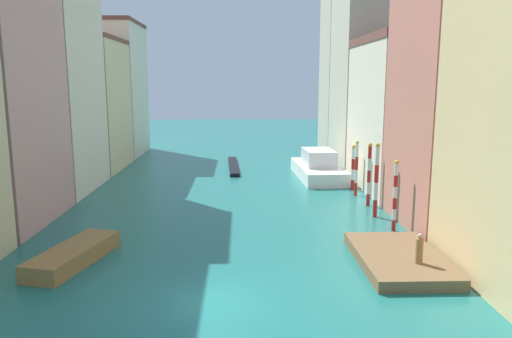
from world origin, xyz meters
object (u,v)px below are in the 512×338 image
at_px(mooring_pole_2, 369,174).
at_px(mooring_pole_4, 353,167).
at_px(mooring_pole_3, 356,168).
at_px(gondola_black, 233,166).
at_px(vaporetto_white, 318,168).
at_px(person_on_dock, 419,249).
at_px(motorboat_0, 74,255).
at_px(mooring_pole_0, 395,195).
at_px(mooring_pole_1, 376,180).
at_px(waterfront_dock, 399,259).

relative_size(mooring_pole_2, mooring_pole_4, 1.21).
xyz_separation_m(mooring_pole_3, gondola_black, (-10.18, 13.43, -2.12)).
distance_m(vaporetto_white, gondola_black, 10.20).
bearing_deg(person_on_dock, vaporetto_white, 92.34).
distance_m(person_on_dock, motorboat_0, 17.29).
height_order(mooring_pole_4, gondola_black, mooring_pole_4).
height_order(mooring_pole_0, mooring_pole_2, mooring_pole_2).
bearing_deg(mooring_pole_4, mooring_pole_2, -90.90).
bearing_deg(person_on_dock, motorboat_0, 173.14).
height_order(mooring_pole_1, motorboat_0, mooring_pole_1).
bearing_deg(motorboat_0, mooring_pole_0, 15.00).
height_order(person_on_dock, motorboat_0, person_on_dock).
bearing_deg(mooring_pole_1, mooring_pole_4, 87.25).
height_order(mooring_pole_3, mooring_pole_4, mooring_pole_3).
distance_m(mooring_pole_0, gondola_black, 25.29).
xyz_separation_m(mooring_pole_1, gondola_black, (-9.99, 19.82, -2.44)).
distance_m(mooring_pole_2, vaporetto_white, 11.19).
bearing_deg(mooring_pole_3, mooring_pole_4, 83.84).
distance_m(mooring_pole_3, gondola_black, 16.99).
relative_size(person_on_dock, mooring_pole_2, 0.31).
xyz_separation_m(mooring_pole_0, mooring_pole_3, (-0.11, 9.57, 0.02)).
bearing_deg(mooring_pole_3, gondola_black, 127.14).
height_order(mooring_pole_0, vaporetto_white, mooring_pole_0).
bearing_deg(mooring_pole_4, mooring_pole_3, -96.16).
bearing_deg(waterfront_dock, mooring_pole_0, 74.98).
bearing_deg(mooring_pole_2, mooring_pole_4, 89.10).
distance_m(mooring_pole_0, mooring_pole_2, 6.24).
bearing_deg(mooring_pole_4, waterfront_dock, -95.32).
bearing_deg(motorboat_0, person_on_dock, -6.86).
height_order(mooring_pole_2, mooring_pole_3, mooring_pole_2).
bearing_deg(vaporetto_white, gondola_black, 144.90).
distance_m(person_on_dock, mooring_pole_1, 10.22).
distance_m(mooring_pole_4, motorboat_0, 24.64).
height_order(mooring_pole_0, mooring_pole_4, mooring_pole_0).
bearing_deg(mooring_pole_2, gondola_black, 121.60).
xyz_separation_m(waterfront_dock, gondola_black, (-8.80, 28.55, -0.10)).
bearing_deg(waterfront_dock, motorboat_0, 177.63).
bearing_deg(vaporetto_white, mooring_pole_4, -69.42).
bearing_deg(mooring_pole_2, motorboat_0, -148.56).
relative_size(person_on_dock, vaporetto_white, 0.15).
xyz_separation_m(vaporetto_white, gondola_black, (-8.32, 5.85, -0.81)).
distance_m(mooring_pole_1, mooring_pole_4, 8.47).
height_order(person_on_dock, mooring_pole_1, mooring_pole_1).
bearing_deg(mooring_pole_0, person_on_dock, -98.08).
relative_size(mooring_pole_4, vaporetto_white, 0.39).
xyz_separation_m(mooring_pole_1, vaporetto_white, (-1.67, 13.97, -1.63)).
bearing_deg(mooring_pole_0, mooring_pole_4, 89.45).
height_order(mooring_pole_0, mooring_pole_1, mooring_pole_1).
height_order(mooring_pole_3, motorboat_0, mooring_pole_3).
bearing_deg(mooring_pole_4, vaporetto_white, 110.58).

